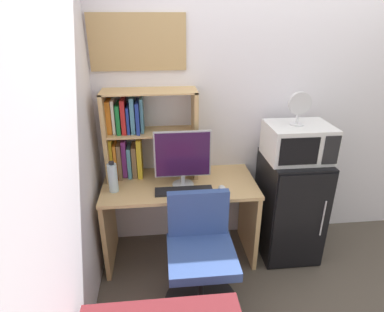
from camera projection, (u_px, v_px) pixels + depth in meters
name	position (u px, v px, depth m)	size (l,w,h in m)	color
wall_back	(325.00, 102.00, 2.87)	(6.40, 0.04, 2.60)	silver
wall_left	(13.00, 223.00, 1.20)	(0.04, 4.40, 2.60)	silver
desk	(180.00, 206.00, 2.77)	(1.26, 0.61, 0.74)	tan
hutch_bookshelf	(137.00, 134.00, 2.66)	(0.75, 0.27, 0.74)	tan
monitor	(183.00, 157.00, 2.53)	(0.45, 0.17, 0.47)	#B7B7BC
keyboard	(184.00, 191.00, 2.53)	(0.45, 0.12, 0.02)	black
computer_mouse	(222.00, 188.00, 2.55)	(0.06, 0.09, 0.04)	silver
water_bottle	(113.00, 178.00, 2.50)	(0.07, 0.07, 0.25)	silver
mini_fridge	(289.00, 206.00, 2.86)	(0.48, 0.56, 0.92)	black
microwave	(298.00, 142.00, 2.62)	(0.51, 0.40, 0.29)	silver
desk_fan	(299.00, 107.00, 2.49)	(0.18, 0.11, 0.27)	silver
desk_chair	(200.00, 260.00, 2.36)	(0.55, 0.55, 0.85)	black
wall_corkboard	(138.00, 42.00, 2.48)	(0.74, 0.02, 0.42)	tan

